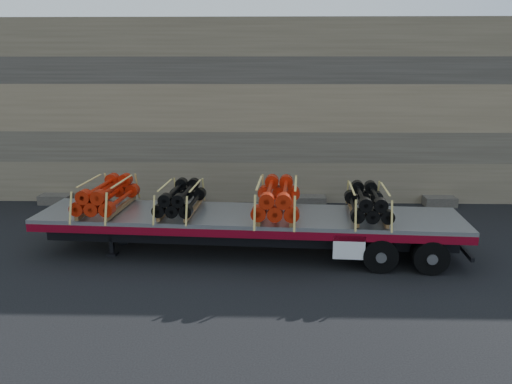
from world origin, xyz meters
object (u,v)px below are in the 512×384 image
Objects in this scene: bundle_midfront at (181,199)px; bundle_rear at (368,203)px; bundle_midrear at (277,199)px; bundle_front at (107,196)px; trailer at (248,234)px.

bundle_rear is (5.27, -0.35, 0.01)m from bundle_midfront.
bundle_midfront is 2.77m from bundle_midrear.
bundle_front is 1.07× the size of bundle_rear.
bundle_front is (-4.11, 0.27, 1.02)m from trailer.
bundle_rear is (3.33, -0.22, 0.99)m from trailer.
bundle_front is 0.95× the size of bundle_midrear.
bundle_midrear is (2.76, -0.18, 0.06)m from bundle_midfront.
bundle_front is 7.45m from bundle_rear.
trailer is 5.59× the size of bundle_midfront.
trailer is 3.48m from bundle_rear.
bundle_front is 1.11× the size of bundle_midfront.
bundle_midrear is at bearing -0.00° from bundle_front.
bundle_midfront reaches higher than trailer.
bundle_front is at bearing 180.00° from bundle_midfront.
bundle_midrear is (4.93, -0.33, 0.02)m from bundle_front.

